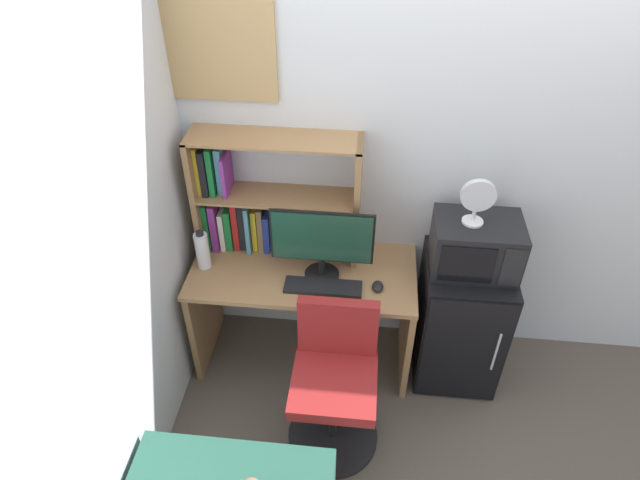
# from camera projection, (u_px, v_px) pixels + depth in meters

# --- Properties ---
(wall_back) EXTENTS (6.40, 0.04, 2.60)m
(wall_back) POSITION_uv_depth(u_px,v_px,m) (553.00, 168.00, 2.93)
(wall_back) COLOR silver
(wall_back) RESTS_ON ground_plane
(wall_left) EXTENTS (0.04, 4.40, 2.60)m
(wall_left) POSITION_uv_depth(u_px,v_px,m) (36.00, 387.00, 1.83)
(wall_left) COLOR silver
(wall_left) RESTS_ON ground_plane
(desk) EXTENTS (1.28, 0.59, 0.73)m
(desk) POSITION_uv_depth(u_px,v_px,m) (304.00, 298.00, 3.27)
(desk) COLOR #997047
(desk) RESTS_ON ground_plane
(hutch_bookshelf) EXTENTS (0.92, 0.25, 0.74)m
(hutch_bookshelf) POSITION_uv_depth(u_px,v_px,m) (251.00, 200.00, 3.10)
(hutch_bookshelf) COLOR #997047
(hutch_bookshelf) RESTS_ON desk
(monitor) EXTENTS (0.56, 0.19, 0.43)m
(monitor) POSITION_uv_depth(u_px,v_px,m) (322.00, 241.00, 2.95)
(monitor) COLOR black
(monitor) RESTS_ON desk
(keyboard) EXTENTS (0.42, 0.13, 0.02)m
(keyboard) POSITION_uv_depth(u_px,v_px,m) (323.00, 287.00, 3.01)
(keyboard) COLOR black
(keyboard) RESTS_ON desk
(computer_mouse) EXTENTS (0.06, 0.09, 0.03)m
(computer_mouse) POSITION_uv_depth(u_px,v_px,m) (378.00, 286.00, 3.01)
(computer_mouse) COLOR black
(computer_mouse) RESTS_ON desk
(water_bottle) EXTENTS (0.08, 0.08, 0.24)m
(water_bottle) POSITION_uv_depth(u_px,v_px,m) (202.00, 250.00, 3.10)
(water_bottle) COLOR silver
(water_bottle) RESTS_ON desk
(mini_fridge) EXTENTS (0.48, 0.54, 0.82)m
(mini_fridge) POSITION_uv_depth(u_px,v_px,m) (459.00, 319.00, 3.28)
(mini_fridge) COLOR black
(mini_fridge) RESTS_ON ground_plane
(microwave) EXTENTS (0.46, 0.33, 0.30)m
(microwave) POSITION_uv_depth(u_px,v_px,m) (476.00, 246.00, 2.93)
(microwave) COLOR black
(microwave) RESTS_ON mini_fridge
(desk_fan) EXTENTS (0.18, 0.11, 0.26)m
(desk_fan) POSITION_uv_depth(u_px,v_px,m) (478.00, 199.00, 2.75)
(desk_fan) COLOR silver
(desk_fan) RESTS_ON microwave
(desk_chair) EXTENTS (0.50, 0.50, 0.88)m
(desk_chair) POSITION_uv_depth(u_px,v_px,m) (335.00, 386.00, 2.92)
(desk_chair) COLOR black
(desk_chair) RESTS_ON ground_plane
(wall_corkboard) EXTENTS (0.63, 0.02, 0.50)m
(wall_corkboard) POSITION_uv_depth(u_px,v_px,m) (213.00, 51.00, 2.69)
(wall_corkboard) COLOR tan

